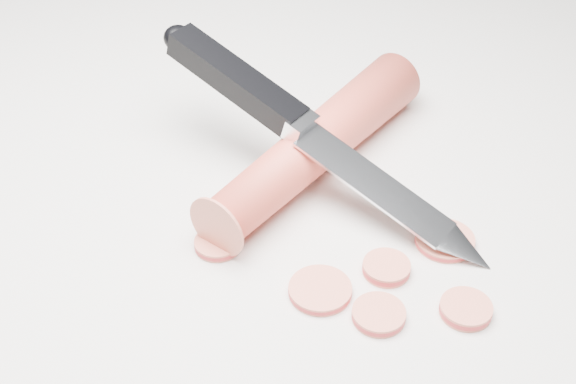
{
  "coord_description": "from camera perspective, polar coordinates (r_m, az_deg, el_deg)",
  "views": [
    {
      "loc": [
        -0.03,
        -0.42,
        0.37
      ],
      "look_at": [
        -0.04,
        0.0,
        0.02
      ],
      "focal_mm": 50.0,
      "sensor_mm": 36.0,
      "label": 1
    }
  ],
  "objects": [
    {
      "name": "carrot_slice_3",
      "position": [
        0.5,
        12.53,
        -8.13
      ],
      "size": [
        0.03,
        0.03,
        0.01
      ],
      "primitive_type": "cylinder",
      "color": "#D8644C",
      "rests_on": "ground"
    },
    {
      "name": "carrot_slice_1",
      "position": [
        0.52,
        7.02,
        -5.37
      ],
      "size": [
        0.03,
        0.03,
        0.01
      ],
      "primitive_type": "cylinder",
      "color": "#D8644C",
      "rests_on": "ground"
    },
    {
      "name": "carrot_slice_6",
      "position": [
        0.49,
        6.47,
        -8.65
      ],
      "size": [
        0.03,
        0.03,
        0.01
      ],
      "primitive_type": "cylinder",
      "color": "#D8644C",
      "rests_on": "ground"
    },
    {
      "name": "carrot_slice_0",
      "position": [
        0.54,
        -5.01,
        -3.67
      ],
      "size": [
        0.03,
        0.03,
        0.01
      ],
      "primitive_type": "cylinder",
      "color": "#D8644C",
      "rests_on": "ground"
    },
    {
      "name": "carrot_slice_2",
      "position": [
        0.5,
        2.3,
        -6.99
      ],
      "size": [
        0.04,
        0.04,
        0.01
      ],
      "primitive_type": "cylinder",
      "color": "#D8644C",
      "rests_on": "ground"
    },
    {
      "name": "kitchen_knife",
      "position": [
        0.56,
        2.23,
        4.04
      ],
      "size": [
        0.25,
        0.19,
        0.09
      ],
      "primitive_type": null,
      "color": "silver",
      "rests_on": "ground"
    },
    {
      "name": "ground",
      "position": [
        0.56,
        4.26,
        -1.52
      ],
      "size": [
        2.4,
        2.4,
        0.0
      ],
      "primitive_type": "plane",
      "color": "silver",
      "rests_on": "ground"
    },
    {
      "name": "carrot_slice_5",
      "position": [
        0.58,
        -1.91,
        0.14
      ],
      "size": [
        0.04,
        0.04,
        0.01
      ],
      "primitive_type": "cylinder",
      "color": "#D8644C",
      "rests_on": "ground"
    },
    {
      "name": "carrot",
      "position": [
        0.59,
        2.07,
        3.44
      ],
      "size": [
        0.16,
        0.21,
        0.04
      ],
      "primitive_type": "cylinder",
      "rotation": [
        1.57,
        0.0,
        -0.62
      ],
      "color": "red",
      "rests_on": "ground"
    },
    {
      "name": "carrot_slice_4",
      "position": [
        0.55,
        11.1,
        -3.39
      ],
      "size": [
        0.04,
        0.04,
        0.01
      ],
      "primitive_type": "cylinder",
      "color": "#D8644C",
      "rests_on": "ground"
    }
  ]
}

